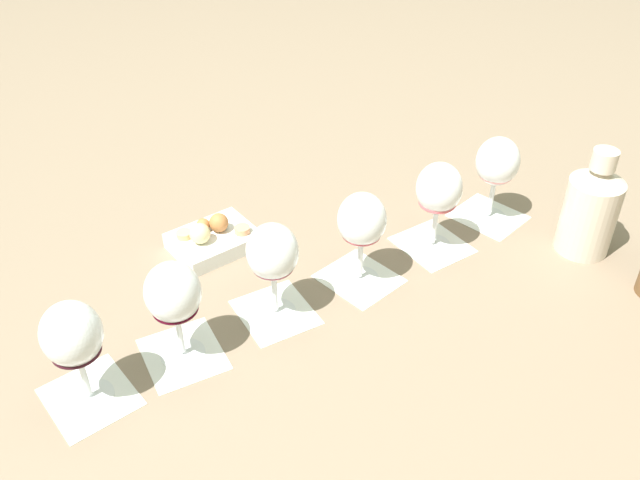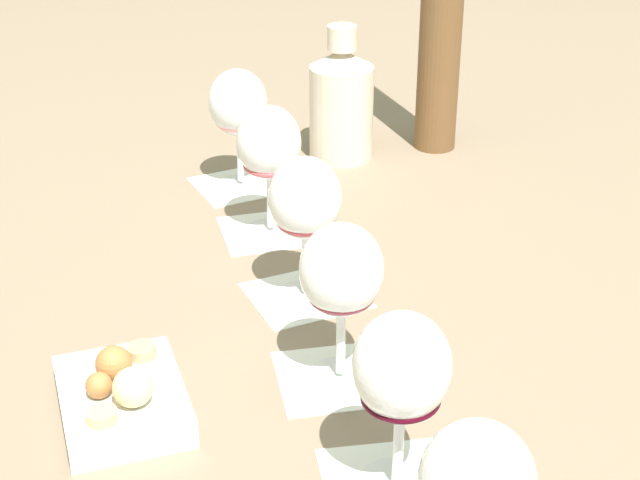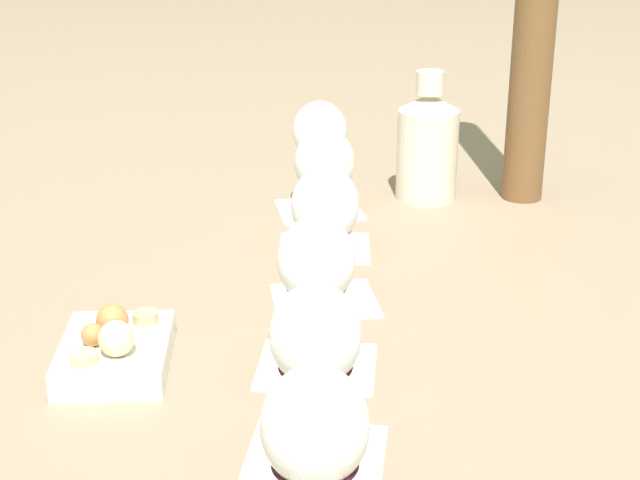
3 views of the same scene
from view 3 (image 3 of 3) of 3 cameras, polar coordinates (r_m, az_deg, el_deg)
ground_plane at (r=1.08m, az=-0.04°, el=-5.27°), size 8.00×8.00×0.00m
tasting_card_0 at (r=1.44m, az=-0.02°, el=1.78°), size 0.16×0.16×0.00m
tasting_card_1 at (r=1.30m, az=0.25°, el=-0.45°), size 0.16×0.16×0.00m
tasting_card_2 at (r=1.15m, az=0.28°, el=-3.52°), size 0.16×0.16×0.00m
tasting_card_3 at (r=1.01m, az=-0.20°, el=-7.36°), size 0.16×0.16×0.00m
tasting_card_4 at (r=0.88m, az=-0.26°, el=-12.39°), size 0.16×0.16×0.00m
wine_glass_0 at (r=1.40m, az=-0.02°, el=5.98°), size 0.08×0.08×0.16m
wine_glass_1 at (r=1.26m, az=0.26°, el=4.17°), size 0.08×0.08×0.16m
wine_glass_2 at (r=1.11m, az=0.30°, el=1.59°), size 0.08×0.08×0.16m
wine_glass_3 at (r=0.96m, az=-0.21°, el=-1.67°), size 0.08×0.08×0.16m
wine_glass_4 at (r=0.82m, az=-0.27°, el=-6.04°), size 0.08×0.08×0.16m
wine_glass_5 at (r=0.70m, az=-0.30°, el=-11.32°), size 0.08×0.08×0.16m
ceramic_vase at (r=1.48m, az=6.27°, el=5.58°), size 0.09×0.09×0.19m
snack_dish at (r=1.02m, az=-11.85°, el=-6.25°), size 0.18×0.18×0.06m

